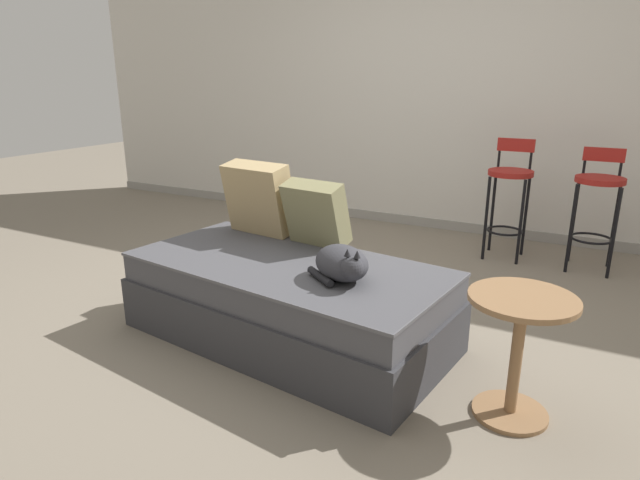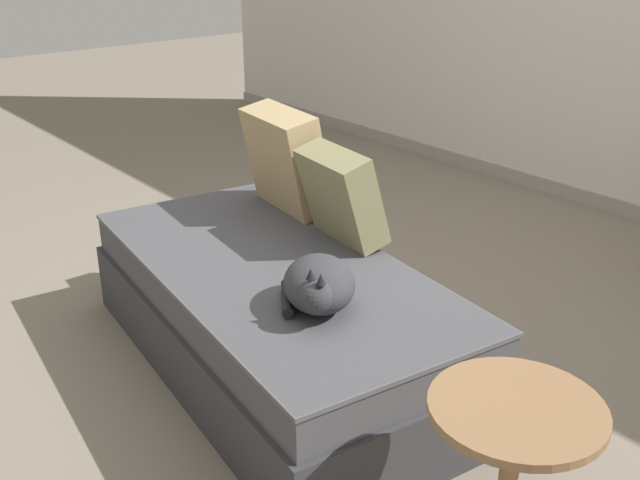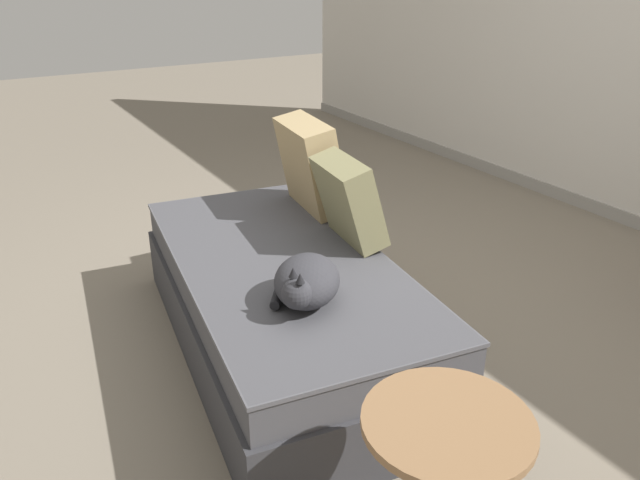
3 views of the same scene
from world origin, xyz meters
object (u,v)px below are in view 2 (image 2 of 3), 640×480
Objects in this scene: throw_pillow_middle at (342,196)px; cat at (318,285)px; couch at (276,315)px; throw_pillow_corner at (286,160)px; side_table at (510,468)px.

throw_pillow_middle is 0.99× the size of cat.
couch is 4.05× the size of throw_pillow_corner.
throw_pillow_middle is at bearing 157.76° from side_table.
throw_pillow_middle is at bearing 89.92° from couch.
side_table is (0.85, -0.07, -0.17)m from cat.
cat is at bearing -31.06° from throw_pillow_corner.
couch is 3.35× the size of side_table.
throw_pillow_corner is 1.15× the size of cat.
throw_pillow_corner reaches higher than side_table.
cat is at bearing -14.19° from couch.
throw_pillow_corner reaches higher than couch.
throw_pillow_corner reaches higher than throw_pillow_middle.
cat is (0.81, -0.49, -0.14)m from throw_pillow_corner.
throw_pillow_corner is 1.17× the size of throw_pillow_middle.
cat reaches higher than side_table.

